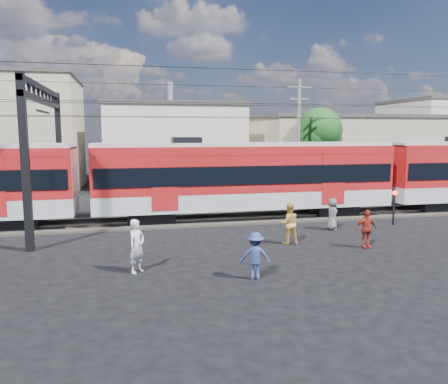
% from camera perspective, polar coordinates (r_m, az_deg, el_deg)
% --- Properties ---
extents(ground, '(120.00, 120.00, 0.00)m').
position_cam_1_polar(ground, '(16.68, 9.61, -8.73)').
color(ground, black).
rests_on(ground, ground).
extents(track_bed, '(70.00, 3.40, 0.12)m').
position_cam_1_polar(track_bed, '(24.05, 2.44, -3.38)').
color(track_bed, '#2D2823').
rests_on(track_bed, ground).
extents(rail_near, '(70.00, 0.12, 0.12)m').
position_cam_1_polar(rail_near, '(23.31, 2.92, -3.44)').
color(rail_near, '#59544C').
rests_on(rail_near, track_bed).
extents(rail_far, '(70.00, 0.12, 0.12)m').
position_cam_1_polar(rail_far, '(24.74, 1.99, -2.78)').
color(rail_far, '#59544C').
rests_on(rail_far, track_bed).
extents(commuter_train, '(50.30, 3.08, 4.17)m').
position_cam_1_polar(commuter_train, '(23.80, 3.26, 2.19)').
color(commuter_train, black).
rests_on(commuter_train, ground).
extents(catenary, '(70.00, 9.30, 7.52)m').
position_cam_1_polar(catenary, '(22.94, -19.09, 8.42)').
color(catenary, black).
rests_on(catenary, ground).
extents(building_midwest, '(12.24, 12.24, 7.30)m').
position_cam_1_polar(building_midwest, '(42.01, -6.93, 6.26)').
color(building_midwest, beige).
rests_on(building_midwest, ground).
extents(building_mideast, '(16.32, 10.20, 6.30)m').
position_cam_1_polar(building_mideast, '(43.72, 14.95, 5.46)').
color(building_mideast, '#9E9178').
rests_on(building_mideast, ground).
extents(building_east, '(10.20, 10.20, 8.30)m').
position_cam_1_polar(building_east, '(54.72, 26.23, 6.38)').
color(building_east, beige).
rests_on(building_east, ground).
extents(utility_pole_mid, '(1.80, 0.24, 8.50)m').
position_cam_1_polar(utility_pole_mid, '(32.16, 9.68, 7.34)').
color(utility_pole_mid, slate).
rests_on(utility_pole_mid, ground).
extents(tree_near, '(3.82, 3.64, 6.72)m').
position_cam_1_polar(tree_near, '(36.27, 12.54, 7.50)').
color(tree_near, '#382619').
rests_on(tree_near, ground).
extents(pedestrian_a, '(0.77, 0.78, 1.82)m').
position_cam_1_polar(pedestrian_a, '(15.10, -11.32, -6.92)').
color(pedestrian_a, silver).
rests_on(pedestrian_a, ground).
extents(pedestrian_b, '(0.91, 0.74, 1.77)m').
position_cam_1_polar(pedestrian_b, '(18.76, 8.47, -4.06)').
color(pedestrian_b, gold).
rests_on(pedestrian_b, ground).
extents(pedestrian_c, '(1.11, 0.81, 1.55)m').
position_cam_1_polar(pedestrian_c, '(14.20, 4.11, -8.32)').
color(pedestrian_c, navy).
rests_on(pedestrian_c, ground).
extents(pedestrian_d, '(0.93, 0.39, 1.59)m').
position_cam_1_polar(pedestrian_d, '(18.81, 18.07, -4.62)').
color(pedestrian_d, maroon).
rests_on(pedestrian_d, ground).
extents(pedestrian_e, '(0.62, 0.84, 1.55)m').
position_cam_1_polar(pedestrian_e, '(21.84, 13.95, -2.83)').
color(pedestrian_e, '#55565B').
rests_on(pedestrian_e, ground).
extents(crossing_signal, '(0.27, 0.27, 1.83)m').
position_cam_1_polar(crossing_signal, '(23.90, 21.35, -1.04)').
color(crossing_signal, black).
rests_on(crossing_signal, ground).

